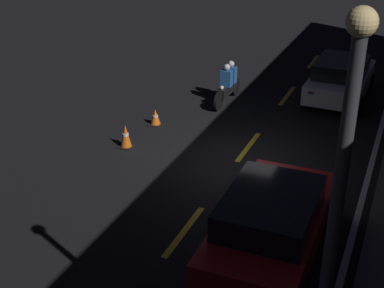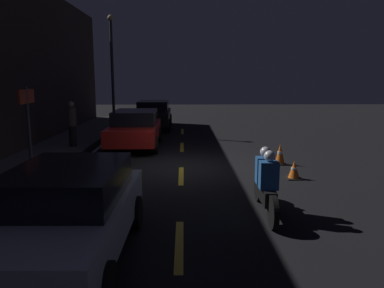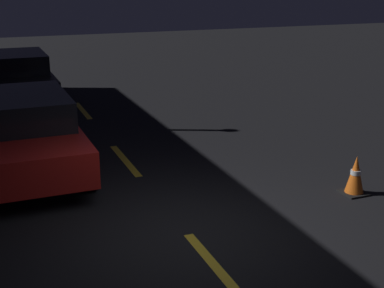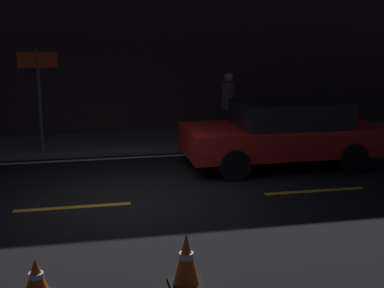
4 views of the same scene
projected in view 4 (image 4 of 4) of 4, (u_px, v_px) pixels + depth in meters
ground_plane at (131, 203)px, 9.46m from camera, size 56.00×56.00×0.00m
raised_curb at (113, 143)px, 13.95m from camera, size 28.00×2.26×0.15m
building_front at (106, 17)px, 14.47m from camera, size 28.00×0.30×6.59m
lane_dash_c at (73, 207)px, 9.26m from camera, size 2.00×0.14×0.01m
lane_dash_d at (315, 191)px, 10.17m from camera, size 2.00×0.14×0.01m
lane_solid_kerb at (117, 158)px, 12.65m from camera, size 25.20×0.14×0.01m
taxi_red at (283, 132)px, 11.81m from camera, size 4.25×2.01×1.47m
traffic_cone_near at (36, 279)px, 6.13m from camera, size 0.41×0.41×0.50m
traffic_cone_mid at (186, 260)px, 6.42m from camera, size 0.41×0.41×0.68m
pedestrian at (228, 106)px, 13.86m from camera, size 0.34×0.34×1.73m
shop_sign at (38, 80)px, 12.47m from camera, size 0.90×0.08×2.40m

